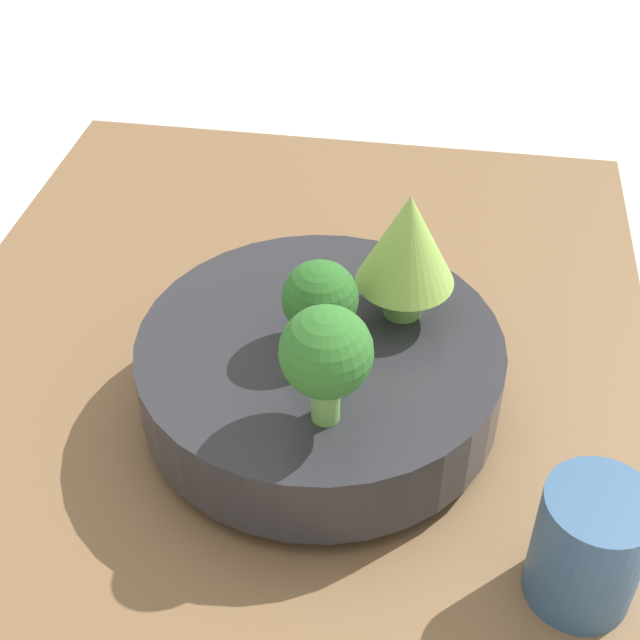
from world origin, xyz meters
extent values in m
plane|color=silver|center=(0.00, 0.00, 0.00)|extent=(6.00, 6.00, 0.00)
cube|color=brown|center=(0.00, 0.00, 0.02)|extent=(0.90, 0.60, 0.04)
cylinder|color=#28282D|center=(0.03, -0.04, 0.05)|extent=(0.12, 0.12, 0.01)
cylinder|color=#28282D|center=(0.03, -0.04, 0.08)|extent=(0.27, 0.27, 0.06)
cylinder|color=#609347|center=(0.03, -0.04, 0.12)|extent=(0.03, 0.03, 0.02)
sphere|color=#286023|center=(0.03, -0.04, 0.15)|extent=(0.05, 0.05, 0.05)
cylinder|color=#609347|center=(0.07, -0.09, 0.13)|extent=(0.03, 0.03, 0.03)
cone|color=#84AD47|center=(0.07, -0.09, 0.18)|extent=(0.07, 0.07, 0.07)
cylinder|color=#6BA34C|center=(-0.05, -0.05, 0.13)|extent=(0.02, 0.02, 0.04)
sphere|color=#2D6B28|center=(-0.05, -0.05, 0.17)|extent=(0.06, 0.06, 0.06)
cylinder|color=#33567F|center=(-0.10, -0.22, 0.08)|extent=(0.07, 0.07, 0.09)
camera|label=1|loc=(-0.45, -0.11, 0.54)|focal=50.00mm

